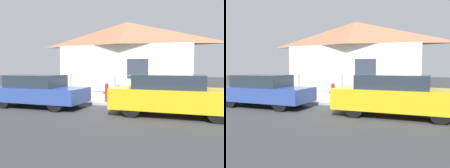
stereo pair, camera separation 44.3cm
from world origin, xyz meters
TOP-DOWN VIEW (x-y plane):
  - ground_plane at (0.00, 0.00)m, footprint 60.00×60.00m
  - sidewalk at (0.00, 0.93)m, footprint 24.00×1.86m
  - house at (0.00, 3.64)m, footprint 7.59×2.23m
  - fence at (0.00, 1.71)m, footprint 4.90×0.10m
  - car_left at (-2.26, -1.22)m, footprint 3.83×1.66m
  - car_right at (3.09, -1.22)m, footprint 4.20×1.66m
  - fire_hydrant at (0.09, 0.40)m, footprint 0.38×0.17m
  - potted_plant_near_hydrant at (0.30, 1.55)m, footprint 0.59×0.59m

SIDE VIEW (x-z plane):
  - ground_plane at x=0.00m, z-range 0.00..0.00m
  - sidewalk at x=0.00m, z-range 0.00..0.10m
  - potted_plant_near_hydrant at x=0.30m, z-range 0.13..0.82m
  - fire_hydrant at x=0.09m, z-range 0.12..0.95m
  - car_left at x=-2.26m, z-range 0.01..1.31m
  - car_right at x=3.09m, z-range 0.01..1.39m
  - fence at x=0.00m, z-range 0.16..1.33m
  - house at x=0.00m, z-range 1.19..5.27m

